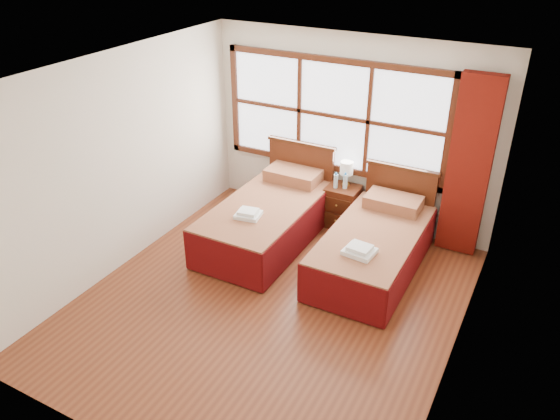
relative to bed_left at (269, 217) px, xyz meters
The scene contains 15 objects.
floor 1.41m from the bed_left, 60.41° to the right, with size 4.50×4.50×0.00m, color brown.
ceiling 2.66m from the bed_left, 60.41° to the right, with size 4.50×4.50×0.00m, color white.
wall_back 1.59m from the bed_left, 57.20° to the left, with size 4.00×4.00×0.00m, color silver.
wall_left 2.03m from the bed_left, 137.84° to the right, with size 4.50×4.50×0.00m, color silver.
wall_right 3.09m from the bed_left, 24.06° to the right, with size 4.50×4.50×0.00m, color silver.
window 1.61m from the bed_left, 67.10° to the left, with size 3.16×0.06×1.56m.
curtain 2.60m from the bed_left, 21.85° to the left, with size 0.50×0.16×2.30m, color maroon.
bed_left is the anchor object (origin of this frame).
bed_right 1.47m from the bed_left, ahead, with size 1.04×2.06×1.01m.
nightstand 1.07m from the bed_left, 48.08° to the left, with size 0.44×0.44×0.59m.
towels_left 0.56m from the bed_left, 92.75° to the right, with size 0.34×0.31×0.09m.
towels_right 1.60m from the bed_left, 21.12° to the right, with size 0.36×0.32×0.10m.
lamp 1.25m from the bed_left, 51.02° to the left, with size 0.18×0.18×0.35m.
bottle_near 1.04m from the bed_left, 49.99° to the left, with size 0.06×0.06×0.22m.
bottle_far 1.14m from the bed_left, 46.56° to the left, with size 0.06×0.06×0.23m.
Camera 1 is at (2.43, -4.31, 3.88)m, focal length 35.00 mm.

